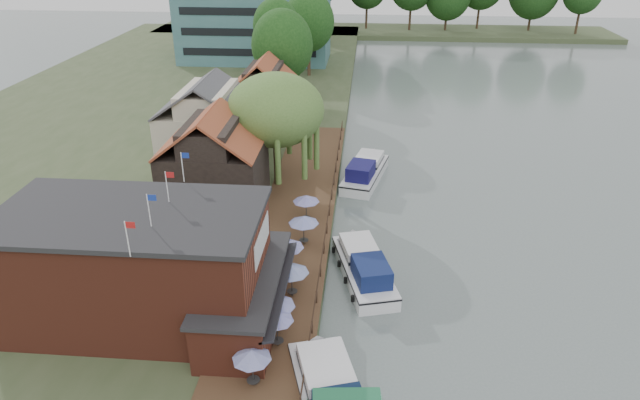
{
  "coord_description": "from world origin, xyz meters",
  "views": [
    {
      "loc": [
        -2.58,
        -28.74,
        23.34
      ],
      "look_at": [
        -6.0,
        12.0,
        3.0
      ],
      "focal_mm": 32.0,
      "sensor_mm": 36.0,
      "label": 1
    }
  ],
  "objects_px": {
    "cottage_b": "(209,121)",
    "umbrella_1": "(277,329)",
    "hotel_block": "(255,23)",
    "umbrella_0": "(253,368)",
    "umbrella_3": "(292,281)",
    "cottage_c": "(265,97)",
    "umbrella_2": "(275,315)",
    "cruiser_0": "(333,399)",
    "umbrella_6": "(306,208)",
    "cruiser_2": "(365,169)",
    "umbrella_5": "(304,231)",
    "cruiser_1": "(364,264)",
    "umbrella_4": "(288,255)",
    "pub": "(168,267)",
    "willow": "(276,131)",
    "cottage_a": "(214,161)"
  },
  "relations": [
    {
      "from": "cottage_b",
      "to": "umbrella_1",
      "type": "xyz_separation_m",
      "value": [
        10.83,
        -27.27,
        -2.96
      ]
    },
    {
      "from": "hotel_block",
      "to": "umbrella_0",
      "type": "relative_size",
      "value": 10.69
    },
    {
      "from": "cottage_b",
      "to": "umbrella_0",
      "type": "xyz_separation_m",
      "value": [
        10.02,
        -30.46,
        -2.96
      ]
    },
    {
      "from": "umbrella_3",
      "to": "hotel_block",
      "type": "bearing_deg",
      "value": 102.41
    },
    {
      "from": "cottage_c",
      "to": "umbrella_3",
      "type": "relative_size",
      "value": 3.58
    },
    {
      "from": "umbrella_2",
      "to": "cruiser_0",
      "type": "distance_m",
      "value": 6.59
    },
    {
      "from": "umbrella_0",
      "to": "umbrella_6",
      "type": "height_order",
      "value": "same"
    },
    {
      "from": "umbrella_0",
      "to": "cruiser_2",
      "type": "height_order",
      "value": "umbrella_0"
    },
    {
      "from": "cruiser_0",
      "to": "cruiser_2",
      "type": "relative_size",
      "value": 1.07
    },
    {
      "from": "umbrella_2",
      "to": "cruiser_0",
      "type": "relative_size",
      "value": 0.23
    },
    {
      "from": "umbrella_6",
      "to": "umbrella_5",
      "type": "bearing_deg",
      "value": -86.91
    },
    {
      "from": "umbrella_0",
      "to": "cruiser_2",
      "type": "bearing_deg",
      "value": 79.32
    },
    {
      "from": "cruiser_2",
      "to": "cottage_c",
      "type": "bearing_deg",
      "value": 151.36
    },
    {
      "from": "umbrella_1",
      "to": "cruiser_1",
      "type": "xyz_separation_m",
      "value": [
        4.86,
        8.97,
        -1.07
      ]
    },
    {
      "from": "cottage_c",
      "to": "umbrella_2",
      "type": "distance_m",
      "value": 35.7
    },
    {
      "from": "hotel_block",
      "to": "umbrella_4",
      "type": "bearing_deg",
      "value": -77.61
    },
    {
      "from": "cottage_b",
      "to": "umbrella_0",
      "type": "distance_m",
      "value": 32.21
    },
    {
      "from": "umbrella_2",
      "to": "umbrella_3",
      "type": "height_order",
      "value": "same"
    },
    {
      "from": "hotel_block",
      "to": "umbrella_5",
      "type": "xyz_separation_m",
      "value": [
        15.1,
        -61.8,
        -4.86
      ]
    },
    {
      "from": "cottage_c",
      "to": "umbrella_4",
      "type": "bearing_deg",
      "value": -77.36
    },
    {
      "from": "pub",
      "to": "cruiser_2",
      "type": "relative_size",
      "value": 1.97
    },
    {
      "from": "hotel_block",
      "to": "cruiser_1",
      "type": "bearing_deg",
      "value": -72.97
    },
    {
      "from": "cottage_c",
      "to": "cruiser_2",
      "type": "distance_m",
      "value": 15.91
    },
    {
      "from": "hotel_block",
      "to": "willow",
      "type": "distance_m",
      "value": 52.29
    },
    {
      "from": "umbrella_1",
      "to": "umbrella_0",
      "type": "bearing_deg",
      "value": -104.27
    },
    {
      "from": "umbrella_2",
      "to": "umbrella_3",
      "type": "distance_m",
      "value": 3.62
    },
    {
      "from": "pub",
      "to": "umbrella_1",
      "type": "height_order",
      "value": "pub"
    },
    {
      "from": "hotel_block",
      "to": "cottage_c",
      "type": "bearing_deg",
      "value": -77.8
    },
    {
      "from": "cottage_b",
      "to": "cruiser_1",
      "type": "relative_size",
      "value": 0.96
    },
    {
      "from": "umbrella_2",
      "to": "umbrella_6",
      "type": "relative_size",
      "value": 1.03
    },
    {
      "from": "umbrella_0",
      "to": "umbrella_5",
      "type": "distance_m",
      "value": 14.7
    },
    {
      "from": "willow",
      "to": "cruiser_1",
      "type": "distance_m",
      "value": 16.4
    },
    {
      "from": "cottage_a",
      "to": "umbrella_3",
      "type": "distance_m",
      "value": 15.07
    },
    {
      "from": "umbrella_1",
      "to": "cruiser_1",
      "type": "relative_size",
      "value": 0.24
    },
    {
      "from": "hotel_block",
      "to": "umbrella_2",
      "type": "xyz_separation_m",
      "value": [
        14.52,
        -71.97,
        -4.86
      ]
    },
    {
      "from": "hotel_block",
      "to": "cruiser_0",
      "type": "bearing_deg",
      "value": -76.68
    },
    {
      "from": "cottage_c",
      "to": "umbrella_5",
      "type": "xyz_separation_m",
      "value": [
        7.1,
        -24.8,
        -2.96
      ]
    },
    {
      "from": "cottage_c",
      "to": "umbrella_2",
      "type": "relative_size",
      "value": 3.46
    },
    {
      "from": "pub",
      "to": "cottage_b",
      "type": "relative_size",
      "value": 2.08
    },
    {
      "from": "pub",
      "to": "umbrella_4",
      "type": "relative_size",
      "value": 8.42
    },
    {
      "from": "umbrella_5",
      "to": "cruiser_1",
      "type": "height_order",
      "value": "umbrella_5"
    },
    {
      "from": "umbrella_2",
      "to": "cruiser_2",
      "type": "relative_size",
      "value": 0.24
    },
    {
      "from": "pub",
      "to": "hotel_block",
      "type": "height_order",
      "value": "hotel_block"
    },
    {
      "from": "hotel_block",
      "to": "umbrella_6",
      "type": "bearing_deg",
      "value": -75.64
    },
    {
      "from": "umbrella_1",
      "to": "umbrella_2",
      "type": "bearing_deg",
      "value": 103.76
    },
    {
      "from": "cottage_c",
      "to": "umbrella_0",
      "type": "bearing_deg",
      "value": -81.32
    },
    {
      "from": "umbrella_1",
      "to": "cottage_c",
      "type": "bearing_deg",
      "value": 100.67
    },
    {
      "from": "pub",
      "to": "cottage_b",
      "type": "bearing_deg",
      "value": 99.09
    },
    {
      "from": "cottage_c",
      "to": "hotel_block",
      "type": "bearing_deg",
      "value": 102.2
    },
    {
      "from": "cottage_c",
      "to": "umbrella_6",
      "type": "relative_size",
      "value": 3.58
    }
  ]
}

